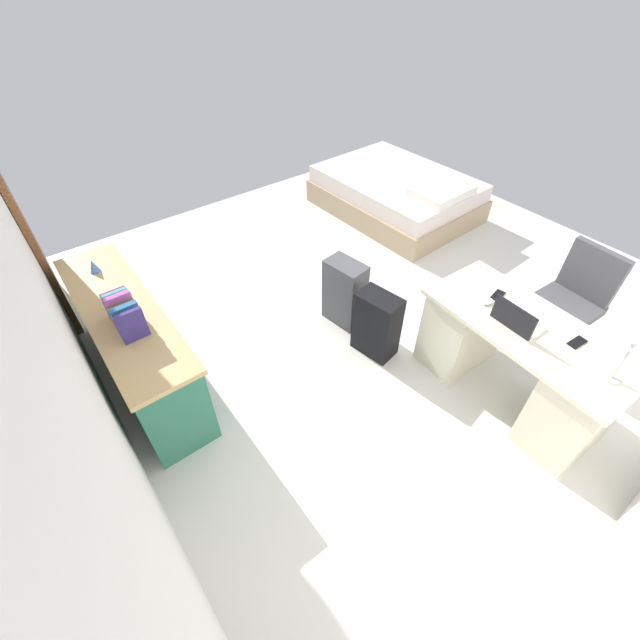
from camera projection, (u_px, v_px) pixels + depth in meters
The scene contains 16 objects.
ground_plane at pixel (377, 311), 4.11m from camera, with size 5.89×5.89×0.00m, color silver.
wall_back at pixel (33, 297), 2.04m from camera, with size 4.85×0.10×2.87m, color white.
door_wooden at pixel (18, 215), 3.45m from camera, with size 0.88×0.05×2.04m, color brown.
desk at pixel (515, 361), 3.13m from camera, with size 1.47×0.72×0.74m.
office_chair at pixel (567, 307), 3.52m from camera, with size 0.52×0.52×0.94m.
credenza at pixel (135, 344), 3.27m from camera, with size 1.80×0.48×0.75m.
bed at pixel (397, 194), 5.37m from camera, with size 1.95×1.46×0.58m.
suitcase_black at pixel (377, 325), 3.54m from camera, with size 0.36×0.22×0.60m, color black.
suitcase_spare_grey at pixel (345, 293), 3.82m from camera, with size 0.36×0.22×0.64m, color #4C4C51.
laptop at pixel (516, 321), 2.86m from camera, with size 0.32×0.23×0.21m.
computer_mouse at pixel (488, 302), 3.06m from camera, with size 0.06×0.10×0.03m, color white.
cell_phone_near_laptop at pixel (577, 342), 2.78m from camera, with size 0.07×0.14×0.01m, color black.
cell_phone_by_mouse at pixel (498, 295), 3.13m from camera, with size 0.07×0.14×0.01m, color black.
desk_lamp at pixel (624, 345), 2.41m from camera, with size 0.16×0.11×0.34m.
book_row at pixel (125, 314), 2.80m from camera, with size 0.35×0.17×0.24m.
figurine_small at pixel (93, 266), 3.28m from camera, with size 0.08×0.08×0.11m, color #4C7FBF.
Camera 1 is at (-2.09, 2.29, 2.75)m, focal length 23.74 mm.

